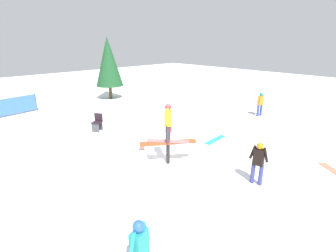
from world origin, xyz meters
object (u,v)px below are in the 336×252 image
at_px(rail_feature, 168,145).
at_px(pine_tree_near, 108,62).
at_px(bystander_teal, 140,250).
at_px(loose_snowboard_coral, 336,173).
at_px(main_rider_on_rail, 168,123).
at_px(bystander_black, 258,161).
at_px(folding_chair, 97,123).
at_px(bystander_orange, 260,103).
at_px(loose_snowboard_cyan, 215,140).
at_px(backpack_on_snow, 169,128).

relative_size(rail_feature, pine_tree_near, 0.41).
xyz_separation_m(bystander_teal, loose_snowboard_coral, (7.63, -1.25, -0.80)).
relative_size(main_rider_on_rail, bystander_black, 1.00).
height_order(rail_feature, pine_tree_near, pine_tree_near).
xyz_separation_m(bystander_teal, folding_chair, (3.83, 8.43, -0.39)).
distance_m(bystander_orange, bystander_teal, 12.94).
distance_m(loose_snowboard_coral, loose_snowboard_cyan, 4.83).
relative_size(bystander_teal, backpack_on_snow, 4.24).
bearing_deg(rail_feature, loose_snowboard_coral, -17.40).
bearing_deg(loose_snowboard_coral, bystander_teal, 115.10).
bearing_deg(bystander_teal, loose_snowboard_cyan, 9.37).
relative_size(bystander_orange, bystander_teal, 0.99).
height_order(bystander_teal, loose_snowboard_cyan, bystander_teal).
height_order(bystander_orange, loose_snowboard_coral, bystander_orange).
height_order(bystander_orange, bystander_teal, bystander_teal).
bearing_deg(bystander_black, loose_snowboard_cyan, -47.79).
distance_m(rail_feature, main_rider_on_rail, 0.85).
distance_m(bystander_black, loose_snowboard_cyan, 3.96).
relative_size(bystander_black, folding_chair, 1.60).
relative_size(main_rider_on_rail, loose_snowboard_cyan, 0.96).
height_order(bystander_orange, backpack_on_snow, bystander_orange).
relative_size(bystander_black, loose_snowboard_cyan, 0.96).
height_order(bystander_orange, bystander_black, bystander_orange).
relative_size(main_rider_on_rail, backpack_on_snow, 4.17).
relative_size(main_rider_on_rail, bystander_orange, 1.00).
bearing_deg(loose_snowboard_coral, bystander_black, 93.81).
bearing_deg(main_rider_on_rail, loose_snowboard_cyan, 53.31).
height_order(main_rider_on_rail, bystander_teal, main_rider_on_rail).
distance_m(bystander_orange, loose_snowboard_cyan, 5.24).
bearing_deg(bystander_black, main_rider_on_rail, 5.45).
bearing_deg(bystander_orange, bystander_black, 42.74).
bearing_deg(pine_tree_near, backpack_on_snow, -103.07).
bearing_deg(bystander_teal, bystander_black, -13.25).
relative_size(loose_snowboard_coral, folding_chair, 1.74).
bearing_deg(pine_tree_near, rail_feature, -111.77).
bearing_deg(bystander_black, pine_tree_near, -27.24).
relative_size(bystander_orange, loose_snowboard_coral, 0.93).
bearing_deg(bystander_orange, main_rider_on_rail, 20.72).
xyz_separation_m(bystander_orange, loose_snowboard_coral, (-4.63, -5.40, -0.79)).
bearing_deg(backpack_on_snow, rail_feature, 10.61).
xyz_separation_m(bystander_black, bystander_teal, (-4.94, -0.34, 0.02)).
distance_m(bystander_teal, pine_tree_near, 16.84).
xyz_separation_m(backpack_on_snow, pine_tree_near, (2.01, 8.64, 2.63)).
xyz_separation_m(loose_snowboard_coral, pine_tree_near, (0.71, 15.73, 2.79)).
bearing_deg(folding_chair, bystander_teal, -56.20).
distance_m(main_rider_on_rail, backpack_on_snow, 3.77).
distance_m(rail_feature, loose_snowboard_coral, 5.97).
bearing_deg(bystander_teal, loose_snowboard_coral, -26.48).
relative_size(main_rider_on_rail, pine_tree_near, 0.31).
bearing_deg(main_rider_on_rail, pine_tree_near, 117.83).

